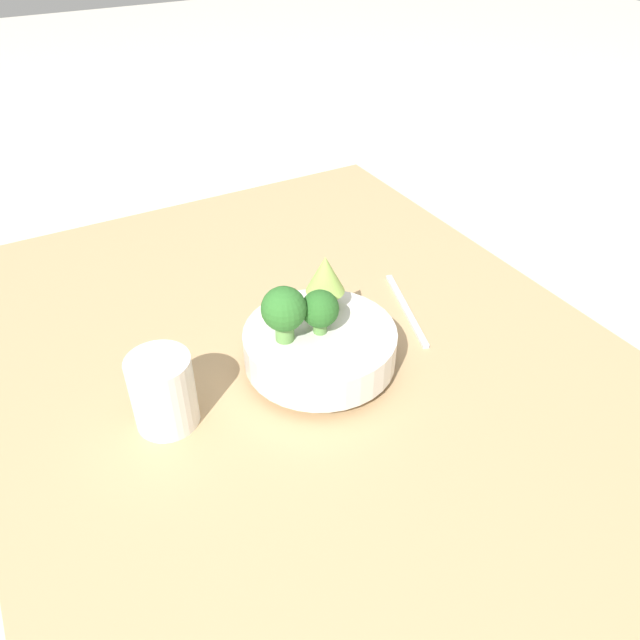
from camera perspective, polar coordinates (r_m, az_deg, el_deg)
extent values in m
plane|color=beige|center=(0.94, -1.06, -5.36)|extent=(6.00, 6.00, 0.00)
cube|color=tan|center=(0.92, -1.08, -4.50)|extent=(1.15, 0.88, 0.04)
cylinder|color=silver|center=(0.89, 0.00, -3.96)|extent=(0.10, 0.10, 0.01)
cylinder|color=silver|center=(0.87, 0.00, -2.37)|extent=(0.21, 0.21, 0.05)
cylinder|color=#609347|center=(0.90, 0.47, 1.92)|extent=(0.03, 0.03, 0.03)
cone|color=#93B751|center=(0.87, 0.48, 4.22)|extent=(0.06, 0.06, 0.06)
cylinder|color=#609347|center=(0.84, -3.25, -0.97)|extent=(0.03, 0.03, 0.03)
sphere|color=#2D6B28|center=(0.82, -3.33, 1.03)|extent=(0.06, 0.06, 0.06)
cylinder|color=#609347|center=(0.85, 0.00, -0.52)|extent=(0.02, 0.02, 0.02)
sphere|color=#286023|center=(0.83, 0.00, 1.04)|extent=(0.05, 0.05, 0.05)
cylinder|color=silver|center=(0.81, -14.16, -6.36)|extent=(0.08, 0.08, 0.10)
cube|color=silver|center=(1.01, 7.87, 0.99)|extent=(0.19, 0.07, 0.01)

